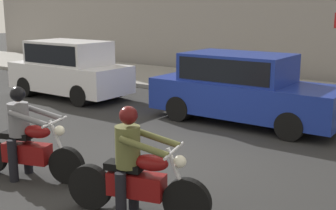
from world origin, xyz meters
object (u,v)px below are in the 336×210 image
at_px(parked_hatchback_white, 69,68).
at_px(motorcycle_with_rider_gray, 26,141).
at_px(parked_sedan_cobalt_blue, 242,88).
at_px(motorcycle_with_rider_olive, 135,173).

bearing_deg(parked_hatchback_white, motorcycle_with_rider_gray, -48.09).
bearing_deg(parked_sedan_cobalt_blue, motorcycle_with_rider_gray, -103.24).
relative_size(motorcycle_with_rider_gray, parked_sedan_cobalt_blue, 0.43).
distance_m(motorcycle_with_rider_gray, motorcycle_with_rider_olive, 2.38).
xyz_separation_m(motorcycle_with_rider_gray, motorcycle_with_rider_olive, (2.38, -0.02, -0.01)).
xyz_separation_m(motorcycle_with_rider_olive, parked_hatchback_white, (-6.98, 5.15, 0.30)).
xyz_separation_m(motorcycle_with_rider_gray, parked_hatchback_white, (-4.60, 5.12, 0.29)).
relative_size(motorcycle_with_rider_olive, parked_hatchback_white, 0.51).
bearing_deg(motorcycle_with_rider_olive, parked_hatchback_white, 143.60).
bearing_deg(parked_hatchback_white, motorcycle_with_rider_olive, -36.40).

